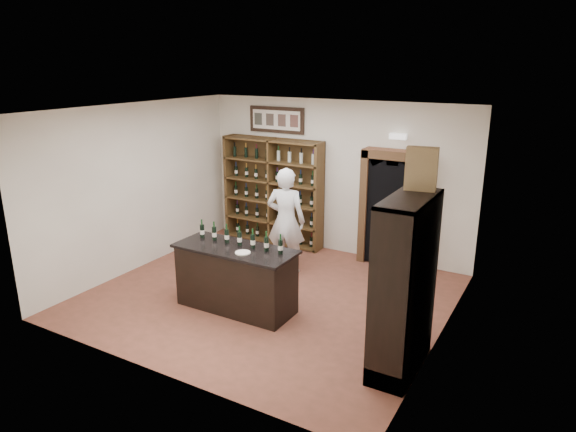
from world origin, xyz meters
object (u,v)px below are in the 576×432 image
(tasting_counter, at_px, (236,279))
(counter_bottle_0, at_px, (202,231))
(wine_shelf, at_px, (274,191))
(wine_crate, at_px, (421,169))
(shopkeeper, at_px, (286,221))
(side_cabinet, at_px, (405,313))

(tasting_counter, relative_size, counter_bottle_0, 6.27)
(wine_shelf, bearing_deg, wine_crate, -36.94)
(shopkeeper, relative_size, wine_crate, 3.69)
(tasting_counter, distance_m, side_cabinet, 2.75)
(wine_shelf, relative_size, shopkeeper, 1.15)
(wine_shelf, xyz_separation_m, tasting_counter, (1.10, -2.93, -0.61))
(wine_shelf, bearing_deg, tasting_counter, -69.44)
(side_cabinet, distance_m, shopkeeper, 3.42)
(tasting_counter, distance_m, wine_crate, 3.33)
(counter_bottle_0, xyz_separation_m, shopkeeper, (0.65, 1.53, -0.15))
(wine_crate, bearing_deg, tasting_counter, 173.18)
(shopkeeper, bearing_deg, counter_bottle_0, 55.22)
(wine_shelf, xyz_separation_m, counter_bottle_0, (0.38, -2.81, 0.01))
(shopkeeper, height_order, wine_crate, wine_crate)
(tasting_counter, relative_size, shopkeeper, 0.98)
(side_cabinet, height_order, shopkeeper, side_cabinet)
(counter_bottle_0, bearing_deg, side_cabinet, -7.03)
(side_cabinet, relative_size, wine_crate, 4.23)
(tasting_counter, bearing_deg, counter_bottle_0, 170.18)
(wine_shelf, relative_size, side_cabinet, 1.00)
(tasting_counter, height_order, side_cabinet, side_cabinet)
(tasting_counter, xyz_separation_m, counter_bottle_0, (-0.72, 0.12, 0.61))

